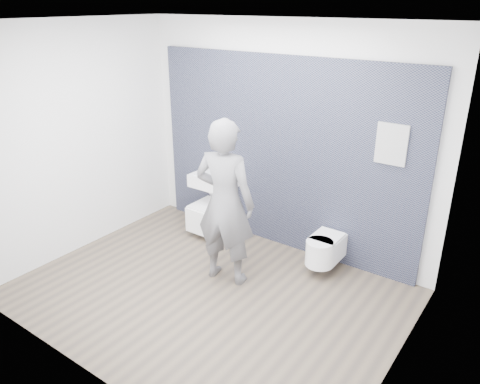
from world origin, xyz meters
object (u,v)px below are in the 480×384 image
Objects in this scene: washbasin at (213,180)px; toilet_square at (210,214)px; visitor at (225,203)px; toilet_rounded at (324,249)px.

washbasin reaches higher than toilet_square.
visitor reaches higher than toilet_square.
toilet_square is (-0.00, -0.07, -0.47)m from washbasin.
visitor reaches higher than washbasin.
washbasin is 1.22m from visitor.
toilet_square is at bearing -52.72° from visitor.
visitor is (-0.84, -0.78, 0.65)m from toilet_rounded.
washbasin is at bearing 177.49° from toilet_rounded.
washbasin is 1.76m from toilet_rounded.
toilet_square is 1.28× the size of toilet_rounded.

